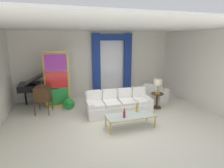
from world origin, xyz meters
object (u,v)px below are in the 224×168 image
grand_piano (39,85)px  coffee_table (130,116)px  table_lamp_brass (158,83)px  vintage_tv (43,94)px  bottle_blue_decanter (124,114)px  peacock_figurine (69,104)px  couch_white_long (118,104)px  stained_glass_divider (57,81)px  bottle_crystal_tall (137,108)px  round_side_table (157,99)px  armchair_white (155,96)px

grand_piano → coffee_table: bearing=-48.7°
table_lamp_brass → vintage_tv: bearing=169.0°
bottle_blue_decanter → grand_piano: bearing=127.6°
coffee_table → peacock_figurine: peacock_figurine is taller
couch_white_long → peacock_figurine: bearing=155.3°
table_lamp_brass → grand_piano: grand_piano is taller
coffee_table → vintage_tv: (-2.57, 2.02, 0.35)m
stained_glass_divider → grand_piano: 1.00m
bottle_crystal_tall → stained_glass_divider: (-2.32, 2.33, 0.53)m
coffee_table → bottle_crystal_tall: bottle_crystal_tall is taller
bottle_crystal_tall → round_side_table: bottle_crystal_tall is taller
coffee_table → round_side_table: (1.65, 1.20, -0.02)m
coffee_table → armchair_white: armchair_white is taller
round_side_table → table_lamp_brass: (0.00, 0.00, 0.67)m
coffee_table → table_lamp_brass: size_ratio=2.63×
couch_white_long → bottle_blue_decanter: 1.41m
bottle_crystal_tall → round_side_table: bearing=37.4°
bottle_crystal_tall → armchair_white: bearing=45.1°
bottle_crystal_tall → vintage_tv: vintage_tv is taller
table_lamp_brass → couch_white_long: bearing=178.6°
bottle_blue_decanter → bottle_crystal_tall: bottle_crystal_tall is taller
bottle_blue_decanter → bottle_crystal_tall: (0.54, 0.28, 0.01)m
couch_white_long → table_lamp_brass: table_lamp_brass is taller
grand_piano → armchair_white: bearing=-15.5°
bottle_blue_decanter → stained_glass_divider: 3.21m
coffee_table → armchair_white: 2.68m
stained_glass_divider → armchair_white: bearing=-9.4°
couch_white_long → grand_piano: grand_piano is taller
coffee_table → table_lamp_brass: bearing=36.1°
bottle_crystal_tall → table_lamp_brass: (1.36, 1.04, 0.50)m
bottle_blue_decanter → bottle_crystal_tall: bearing=27.5°
table_lamp_brass → grand_piano: size_ratio=0.38×
round_side_table → couch_white_long: bearing=178.6°
bottle_crystal_tall → grand_piano: (-3.05, 2.98, 0.27)m
bottle_crystal_tall → table_lamp_brass: size_ratio=0.53×
stained_glass_divider → peacock_figurine: (0.38, -0.47, -0.84)m
bottle_blue_decanter → round_side_table: (1.90, 1.32, -0.17)m
grand_piano → vintage_tv: bearing=-80.4°
stained_glass_divider → bottle_blue_decanter: bearing=-55.6°
vintage_tv → bottle_crystal_tall: bearing=-33.1°
bottle_crystal_tall → peacock_figurine: size_ratio=0.51×
vintage_tv → stained_glass_divider: size_ratio=0.61×
couch_white_long → armchair_white: bearing=17.2°
stained_glass_divider → table_lamp_brass: 3.91m
peacock_figurine → bottle_crystal_tall: bearing=-43.8°
vintage_tv → table_lamp_brass: vintage_tv is taller
bottle_crystal_tall → grand_piano: bearing=135.6°
bottle_blue_decanter → round_side_table: size_ratio=0.49×
stained_glass_divider → grand_piano: (-0.72, 0.65, -0.26)m
bottle_blue_decanter → peacock_figurine: (-1.41, 2.15, -0.30)m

